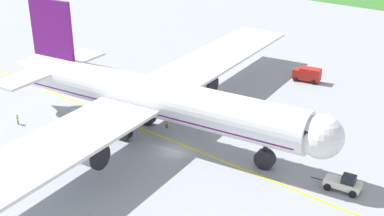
{
  "coord_description": "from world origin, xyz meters",
  "views": [
    {
      "loc": [
        42.19,
        -45.49,
        33.85
      ],
      "look_at": [
        -1.89,
        6.54,
        4.04
      ],
      "focal_mm": 46.54,
      "sensor_mm": 36.0,
      "label": 1
    }
  ],
  "objects_px": {
    "airliner_foreground": "(150,97)",
    "service_truck_baggage_loader": "(307,74)",
    "pushback_tug": "(344,183)",
    "ground_crew_wingwalker_port": "(18,118)",
    "ground_crew_marshaller_front": "(167,122)"
  },
  "relations": [
    {
      "from": "airliner_foreground",
      "to": "service_truck_baggage_loader",
      "type": "height_order",
      "value": "airliner_foreground"
    },
    {
      "from": "pushback_tug",
      "to": "service_truck_baggage_loader",
      "type": "height_order",
      "value": "service_truck_baggage_loader"
    },
    {
      "from": "airliner_foreground",
      "to": "ground_crew_wingwalker_port",
      "type": "distance_m",
      "value": 22.43
    },
    {
      "from": "pushback_tug",
      "to": "ground_crew_marshaller_front",
      "type": "relative_size",
      "value": 4.0
    },
    {
      "from": "airliner_foreground",
      "to": "ground_crew_marshaller_front",
      "type": "relative_size",
      "value": 57.04
    },
    {
      "from": "ground_crew_marshaller_front",
      "to": "service_truck_baggage_loader",
      "type": "bearing_deg",
      "value": 78.6
    },
    {
      "from": "airliner_foreground",
      "to": "pushback_tug",
      "type": "distance_m",
      "value": 29.33
    },
    {
      "from": "pushback_tug",
      "to": "ground_crew_marshaller_front",
      "type": "distance_m",
      "value": 28.58
    },
    {
      "from": "airliner_foreground",
      "to": "ground_crew_marshaller_front",
      "type": "height_order",
      "value": "airliner_foreground"
    },
    {
      "from": "ground_crew_wingwalker_port",
      "to": "ground_crew_marshaller_front",
      "type": "distance_m",
      "value": 23.61
    },
    {
      "from": "ground_crew_wingwalker_port",
      "to": "service_truck_baggage_loader",
      "type": "xyz_separation_m",
      "value": [
        25.49,
        46.81,
        0.53
      ]
    },
    {
      "from": "ground_crew_wingwalker_port",
      "to": "service_truck_baggage_loader",
      "type": "height_order",
      "value": "service_truck_baggage_loader"
    },
    {
      "from": "airliner_foreground",
      "to": "service_truck_baggage_loader",
      "type": "xyz_separation_m",
      "value": [
        6.49,
        36.16,
        -4.82
      ]
    },
    {
      "from": "airliner_foreground",
      "to": "ground_crew_wingwalker_port",
      "type": "xyz_separation_m",
      "value": [
        -19.01,
        -10.65,
        -5.34
      ]
    },
    {
      "from": "service_truck_baggage_loader",
      "to": "pushback_tug",
      "type": "bearing_deg",
      "value": -55.07
    }
  ]
}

